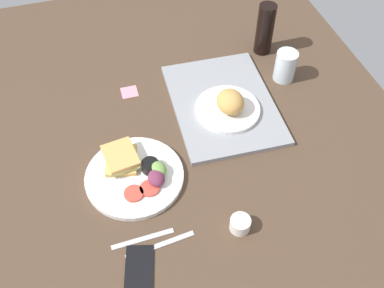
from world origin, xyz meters
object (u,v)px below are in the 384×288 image
bread_plate_near (229,106)px  espresso_cup (240,224)px  plate_with_salad (135,173)px  sticky_note (129,92)px  serving_tray (223,103)px  cell_phone (139,271)px  soda_bottle (265,29)px  fork (143,239)px  knife (160,245)px  drinking_glass (285,66)px

bread_plate_near → espresso_cup: size_ratio=3.82×
plate_with_salad → sticky_note: 36.06cm
plate_with_salad → sticky_note: plate_with_salad is taller
serving_tray → cell_phone: (49.66, -39.55, -0.40)cm
plate_with_salad → espresso_cup: 34.11cm
serving_tray → soda_bottle: 34.40cm
bread_plate_near → sticky_note: size_ratio=3.82×
plate_with_salad → fork: 20.85cm
espresso_cup → knife: bearing=-93.0°
soda_bottle → knife: 88.31cm
soda_bottle → cell_phone: 96.99cm
drinking_glass → fork: (47.82, -61.83, -5.26)cm
fork → espresso_cup: bearing=-10.5°
serving_tray → fork: size_ratio=2.65×
bread_plate_near → soda_bottle: 36.94cm
serving_tray → bread_plate_near: (4.72, 0.21, 3.53)cm
soda_bottle → fork: soda_bottle is taller
drinking_glass → knife: size_ratio=0.58×
plate_with_salad → cell_phone: (29.29, -5.27, -1.29)cm
drinking_glass → fork: drinking_glass is taller
bread_plate_near → sticky_note: 35.67cm
bread_plate_near → fork: size_ratio=1.26×
sticky_note → soda_bottle: bearing=98.6°
plate_with_salad → soda_bottle: bearing=126.9°
serving_tray → soda_bottle: bearing=134.4°
drinking_glass → sticky_note: (-8.47, -54.16, -5.45)cm
plate_with_salad → drinking_glass: size_ratio=2.62×
cell_phone → espresso_cup: bearing=113.4°
plate_with_salad → fork: size_ratio=1.70×
plate_with_salad → knife: bearing=3.8°
plate_with_salad → soda_bottle: soda_bottle is taller
bread_plate_near → drinking_glass: size_ratio=1.94×
serving_tray → plate_with_salad: plate_with_salad is taller
cell_phone → sticky_note: size_ratio=2.57×
bread_plate_near → sticky_note: (-19.99, -29.23, -4.27)cm
serving_tray → fork: bearing=-41.8°
plate_with_salad → knife: 23.75cm
soda_bottle → knife: (67.27, -56.43, -9.47)cm
knife → drinking_glass: bearing=35.7°
serving_tray → sticky_note: bearing=-117.7°
fork → knife: same height
espresso_cup → fork: size_ratio=0.33×
serving_tray → bread_plate_near: 5.90cm
bread_plate_near → drinking_glass: (-11.52, 24.93, 1.19)cm
plate_with_salad → knife: size_ratio=1.52×
cell_phone → drinking_glass: bearing=145.6°
soda_bottle → cell_phone: size_ratio=1.35×
drinking_glass → sticky_note: bearing=-98.9°
drinking_glass → espresso_cup: (51.97, -36.00, -3.51)cm
bread_plate_near → knife: bearing=-39.9°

